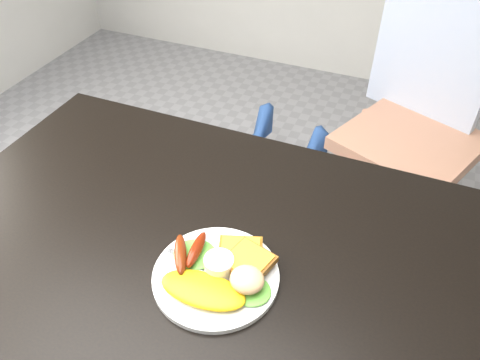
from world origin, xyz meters
The scene contains 14 objects.
dining_table centered at (0.00, 0.00, 0.73)m, with size 1.20×0.80×0.04m, color black.
dining_chair centered at (0.37, 0.97, 0.45)m, with size 0.44×0.44×0.05m, color tan.
person centered at (-0.33, 0.45, 0.80)m, with size 0.57×0.38×1.59m, color #294C8E.
plate centered at (0.07, -0.06, 0.76)m, with size 0.24×0.24×0.01m, color white.
lettuce_left centered at (0.02, -0.04, 0.77)m, with size 0.09×0.08×0.01m, color #448831.
lettuce_right centered at (0.15, -0.08, 0.77)m, with size 0.08×0.07×0.01m, color #448928.
omelette centered at (0.07, -0.11, 0.77)m, with size 0.16×0.08×0.02m, color #D3C709.
sausage_a centered at (0.00, -0.06, 0.78)m, with size 0.02×0.10×0.02m, color maroon.
sausage_b centered at (0.02, -0.04, 0.78)m, with size 0.02×0.09×0.02m, color #6F0A00.
ramekin centered at (0.07, -0.05, 0.78)m, with size 0.06×0.06×0.03m, color white.
toast_a centered at (0.10, -0.01, 0.77)m, with size 0.09×0.09×0.01m, color brown.
toast_b centered at (0.12, -0.03, 0.78)m, with size 0.08×0.08×0.01m, color brown.
potato_salad centered at (0.14, -0.07, 0.79)m, with size 0.07×0.06×0.03m, color #F5F1B6.
fork centered at (0.03, -0.07, 0.76)m, with size 0.15×0.01×0.00m, color #ADAFB7.
Camera 1 is at (0.33, -0.55, 1.48)m, focal length 35.00 mm.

